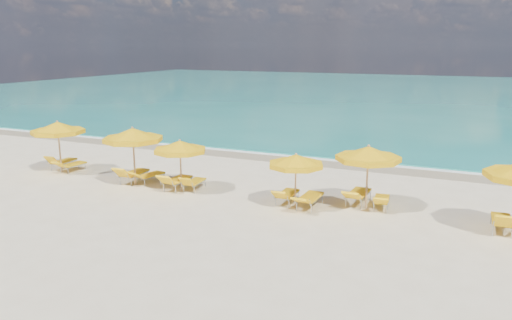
% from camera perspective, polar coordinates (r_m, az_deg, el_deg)
% --- Properties ---
extents(ground_plane, '(120.00, 120.00, 0.00)m').
position_cam_1_polar(ground_plane, '(20.49, -1.72, -4.14)').
color(ground_plane, beige).
extents(ocean, '(120.00, 80.00, 0.30)m').
position_cam_1_polar(ocean, '(66.44, 16.76, 7.26)').
color(ocean, '#15786D').
rests_on(ocean, ground).
extents(wet_sand_band, '(120.00, 2.60, 0.01)m').
position_cam_1_polar(wet_sand_band, '(27.11, 5.10, 0.09)').
color(wet_sand_band, tan).
rests_on(wet_sand_band, ground).
extents(foam_line, '(120.00, 1.20, 0.03)m').
position_cam_1_polar(foam_line, '(27.85, 5.64, 0.43)').
color(foam_line, white).
rests_on(foam_line, ground).
extents(whitecap_near, '(14.00, 0.36, 0.05)m').
position_cam_1_polar(whitecap_near, '(38.03, 1.29, 3.88)').
color(whitecap_near, white).
rests_on(whitecap_near, ground).
extents(whitecap_far, '(18.00, 0.30, 0.05)m').
position_cam_1_polar(whitecap_far, '(42.05, 23.15, 3.71)').
color(whitecap_far, white).
rests_on(whitecap_far, ground).
extents(umbrella_1, '(2.80, 2.80, 2.54)m').
position_cam_1_polar(umbrella_1, '(25.62, -21.72, 3.39)').
color(umbrella_1, tan).
rests_on(umbrella_1, ground).
extents(umbrella_2, '(2.64, 2.64, 2.61)m').
position_cam_1_polar(umbrella_2, '(22.20, -13.90, 2.75)').
color(umbrella_2, tan).
rests_on(umbrella_2, ground).
extents(umbrella_3, '(2.39, 2.39, 2.24)m').
position_cam_1_polar(umbrella_3, '(20.92, -8.68, 1.48)').
color(umbrella_3, tan).
rests_on(umbrella_3, ground).
extents(umbrella_4, '(2.16, 2.16, 2.14)m').
position_cam_1_polar(umbrella_4, '(18.60, 4.58, -0.14)').
color(umbrella_4, tan).
rests_on(umbrella_4, ground).
extents(umbrella_5, '(2.92, 2.92, 2.46)m').
position_cam_1_polar(umbrella_5, '(18.91, 12.72, 0.65)').
color(umbrella_5, tan).
rests_on(umbrella_5, ground).
extents(lounger_1_left, '(0.74, 1.78, 0.86)m').
position_cam_1_polar(lounger_1_left, '(26.69, -21.16, -0.46)').
color(lounger_1_left, '#A5A8AD').
rests_on(lounger_1_left, ground).
extents(lounger_1_right, '(0.66, 1.73, 0.70)m').
position_cam_1_polar(lounger_1_right, '(25.95, -20.23, -0.80)').
color(lounger_1_right, '#A5A8AD').
rests_on(lounger_1_right, ground).
extents(lounger_2_left, '(0.72, 1.96, 0.91)m').
position_cam_1_polar(lounger_2_left, '(23.15, -13.80, -1.87)').
color(lounger_2_left, '#A5A8AD').
rests_on(lounger_2_left, ground).
extents(lounger_2_right, '(0.92, 1.84, 0.71)m').
position_cam_1_polar(lounger_2_right, '(22.87, -12.06, -2.05)').
color(lounger_2_right, '#A5A8AD').
rests_on(lounger_2_right, ground).
extents(lounger_3_left, '(0.68, 1.93, 0.87)m').
position_cam_1_polar(lounger_3_left, '(21.67, -9.01, -2.67)').
color(lounger_3_left, '#A5A8AD').
rests_on(lounger_3_left, ground).
extents(lounger_3_right, '(0.68, 1.64, 0.77)m').
position_cam_1_polar(lounger_3_right, '(21.48, -7.07, -2.85)').
color(lounger_3_right, '#A5A8AD').
rests_on(lounger_3_right, ground).
extents(lounger_4_left, '(0.64, 1.80, 0.78)m').
position_cam_1_polar(lounger_4_left, '(19.57, 3.56, -4.32)').
color(lounger_4_left, '#A5A8AD').
rests_on(lounger_4_left, ground).
extents(lounger_4_right, '(0.71, 2.03, 0.74)m').
position_cam_1_polar(lounger_4_right, '(19.10, 6.14, -4.76)').
color(lounger_4_right, '#A5A8AD').
rests_on(lounger_4_right, ground).
extents(lounger_5_left, '(0.76, 2.07, 0.81)m').
position_cam_1_polar(lounger_5_left, '(19.83, 11.57, -4.25)').
color(lounger_5_left, '#A5A8AD').
rests_on(lounger_5_left, ground).
extents(lounger_5_right, '(0.75, 1.73, 0.72)m').
position_cam_1_polar(lounger_5_right, '(19.50, 14.14, -4.81)').
color(lounger_5_right, '#A5A8AD').
rests_on(lounger_5_right, ground).
extents(lounger_6_left, '(0.68, 1.81, 0.89)m').
position_cam_1_polar(lounger_6_left, '(18.52, 26.22, -6.66)').
color(lounger_6_left, '#A5A8AD').
rests_on(lounger_6_left, ground).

